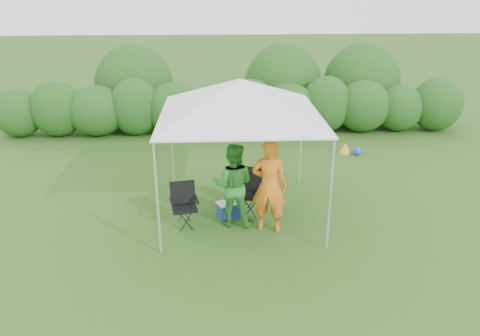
{
  "coord_description": "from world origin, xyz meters",
  "views": [
    {
      "loc": [
        -0.44,
        -8.28,
        4.56
      ],
      "look_at": [
        -0.01,
        0.4,
        1.05
      ],
      "focal_mm": 35.0,
      "sensor_mm": 36.0,
      "label": 1
    }
  ],
  "objects_px": {
    "chair_left": "(184,201)",
    "cooler": "(228,210)",
    "canopy": "(240,98)",
    "chair_right": "(253,188)",
    "man": "(269,186)",
    "woman": "(233,185)"
  },
  "relations": [
    {
      "from": "woman",
      "to": "cooler",
      "type": "height_order",
      "value": "woman"
    },
    {
      "from": "canopy",
      "to": "chair_left",
      "type": "distance_m",
      "value": 2.32
    },
    {
      "from": "man",
      "to": "cooler",
      "type": "bearing_deg",
      "value": -20.19
    },
    {
      "from": "cooler",
      "to": "chair_left",
      "type": "bearing_deg",
      "value": 168.99
    },
    {
      "from": "chair_right",
      "to": "woman",
      "type": "relative_size",
      "value": 0.56
    },
    {
      "from": "chair_left",
      "to": "cooler",
      "type": "xyz_separation_m",
      "value": [
        0.88,
        0.2,
        -0.31
      ]
    },
    {
      "from": "chair_left",
      "to": "cooler",
      "type": "bearing_deg",
      "value": 2.37
    },
    {
      "from": "chair_left",
      "to": "cooler",
      "type": "relative_size",
      "value": 1.7
    },
    {
      "from": "chair_left",
      "to": "man",
      "type": "distance_m",
      "value": 1.74
    },
    {
      "from": "canopy",
      "to": "man",
      "type": "relative_size",
      "value": 1.66
    },
    {
      "from": "chair_right",
      "to": "chair_left",
      "type": "height_order",
      "value": "chair_right"
    },
    {
      "from": "woman",
      "to": "cooler",
      "type": "bearing_deg",
      "value": -57.0
    },
    {
      "from": "canopy",
      "to": "cooler",
      "type": "relative_size",
      "value": 6.05
    },
    {
      "from": "chair_left",
      "to": "man",
      "type": "height_order",
      "value": "man"
    },
    {
      "from": "chair_left",
      "to": "man",
      "type": "relative_size",
      "value": 0.47
    },
    {
      "from": "man",
      "to": "cooler",
      "type": "relative_size",
      "value": 3.63
    },
    {
      "from": "chair_left",
      "to": "cooler",
      "type": "height_order",
      "value": "chair_left"
    },
    {
      "from": "chair_left",
      "to": "canopy",
      "type": "bearing_deg",
      "value": 10.21
    },
    {
      "from": "chair_right",
      "to": "chair_left",
      "type": "relative_size",
      "value": 1.08
    },
    {
      "from": "canopy",
      "to": "woman",
      "type": "height_order",
      "value": "canopy"
    },
    {
      "from": "canopy",
      "to": "chair_right",
      "type": "bearing_deg",
      "value": 9.25
    },
    {
      "from": "cooler",
      "to": "chair_right",
      "type": "bearing_deg",
      "value": 3.51
    }
  ]
}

